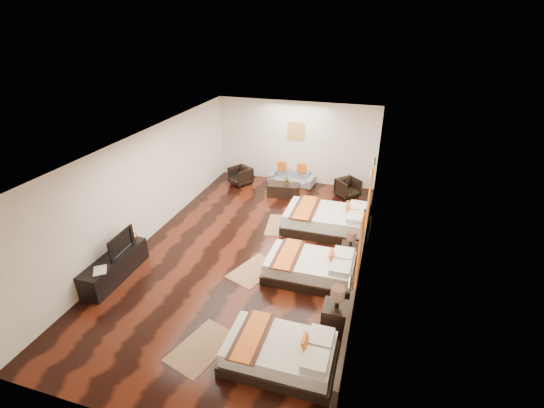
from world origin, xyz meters
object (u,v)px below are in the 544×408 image
(sofa, at_px, (291,177))
(bed_near, at_px, (281,353))
(book, at_px, (93,272))
(armchair_right, at_px, (348,188))
(nightstand_a, at_px, (336,315))
(coffee_table, at_px, (283,190))
(table_plant, at_px, (287,180))
(bed_far, at_px, (328,220))
(bed_mid, at_px, (311,267))
(tv, at_px, (118,243))
(figurine, at_px, (130,235))
(armchair_left, at_px, (240,176))
(tv_console, at_px, (115,267))
(nightstand_b, at_px, (350,251))

(sofa, bearing_deg, bed_near, -70.03)
(book, height_order, armchair_right, armchair_right)
(book, xyz_separation_m, sofa, (2.44, 6.95, -0.33))
(nightstand_a, bearing_deg, coffee_table, 114.68)
(table_plant, bearing_deg, nightstand_a, -66.38)
(bed_far, bearing_deg, table_plant, 131.98)
(bed_mid, relative_size, tv, 2.28)
(bed_near, xyz_separation_m, nightstand_a, (0.75, 1.07, 0.09))
(tv, relative_size, figurine, 2.78)
(bed_near, distance_m, armchair_left, 7.80)
(figurine, bearing_deg, armchair_right, 49.17)
(bed_near, bearing_deg, tv_console, 163.77)
(figurine, bearing_deg, sofa, 66.67)
(tv_console, bearing_deg, nightstand_b, 23.33)
(nightstand_b, relative_size, armchair_right, 1.25)
(table_plant, bearing_deg, sofa, 96.13)
(tv, distance_m, book, 0.84)
(bed_mid, relative_size, coffee_table, 1.99)
(tv, bearing_deg, coffee_table, -27.70)
(tv_console, xyz_separation_m, tv, (0.05, 0.20, 0.53))
(bed_mid, xyz_separation_m, book, (-4.20, -1.89, 0.31))
(bed_mid, bearing_deg, armchair_left, 127.36)
(nightstand_a, relative_size, nightstand_b, 1.15)
(bed_far, bearing_deg, tv_console, -140.27)
(armchair_right, height_order, table_plant, table_plant)
(bed_near, distance_m, tv_console, 4.37)
(figurine, bearing_deg, nightstand_a, -9.43)
(armchair_left, height_order, armchair_right, armchair_left)
(sofa, bearing_deg, book, -102.44)
(nightstand_b, xyz_separation_m, table_plant, (-2.39, 3.18, 0.24))
(bed_mid, xyz_separation_m, tv, (-4.15, -1.08, 0.54))
(bed_near, relative_size, armchair_left, 2.77)
(book, height_order, table_plant, table_plant)
(bed_mid, bearing_deg, armchair_right, 86.75)
(nightstand_b, xyz_separation_m, armchair_right, (-0.49, 3.69, 0.01))
(nightstand_a, xyz_separation_m, book, (-4.94, -0.46, 0.23))
(bed_mid, distance_m, sofa, 5.36)
(nightstand_b, xyz_separation_m, sofa, (-2.50, 4.21, -0.06))
(bed_mid, relative_size, figurine, 6.32)
(coffee_table, bearing_deg, book, -112.51)
(nightstand_b, relative_size, figurine, 2.64)
(nightstand_b, xyz_separation_m, book, (-4.95, -2.74, 0.28))
(table_plant, bearing_deg, bed_far, -48.02)
(bed_mid, height_order, figurine, figurine)
(nightstand_b, distance_m, armchair_left, 5.55)
(armchair_right, bearing_deg, figurine, -176.68)
(nightstand_b, xyz_separation_m, tv_console, (-4.95, -2.13, -0.02))
(figurine, xyz_separation_m, armchair_left, (0.76, 5.11, -0.40))
(nightstand_a, relative_size, figurine, 3.03)
(nightstand_b, height_order, sofa, nightstand_b)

